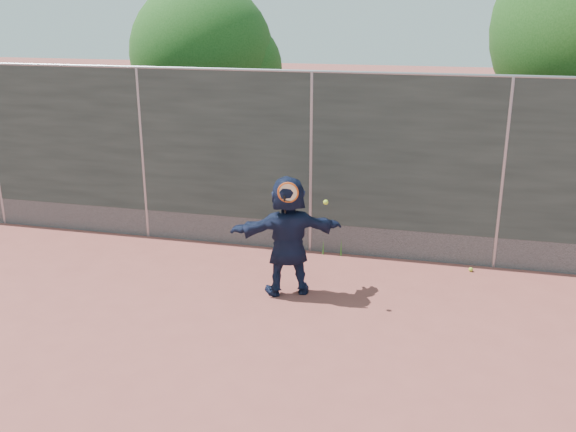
# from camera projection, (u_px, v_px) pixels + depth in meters

# --- Properties ---
(ground) EXTENTS (80.00, 80.00, 0.00)m
(ground) POSITION_uv_depth(u_px,v_px,m) (249.00, 352.00, 7.72)
(ground) COLOR #9E4C42
(ground) RESTS_ON ground
(player) EXTENTS (1.70, 1.12, 1.75)m
(player) POSITION_uv_depth(u_px,v_px,m) (288.00, 236.00, 9.09)
(player) COLOR #141D38
(player) RESTS_ON ground
(ball_ground) EXTENTS (0.07, 0.07, 0.07)m
(ball_ground) POSITION_uv_depth(u_px,v_px,m) (471.00, 269.00, 10.07)
(ball_ground) COLOR #ADD12E
(ball_ground) RESTS_ON ground
(fence) EXTENTS (20.00, 0.06, 3.03)m
(fence) POSITION_uv_depth(u_px,v_px,m) (311.00, 160.00, 10.46)
(fence) COLOR #38423D
(fence) RESTS_ON ground
(swing_action) EXTENTS (0.70, 0.13, 0.51)m
(swing_action) POSITION_uv_depth(u_px,v_px,m) (292.00, 195.00, 8.68)
(swing_action) COLOR #CE4C13
(swing_action) RESTS_ON ground
(tree_left) EXTENTS (3.15, 3.00, 4.53)m
(tree_left) POSITION_uv_depth(u_px,v_px,m) (210.00, 58.00, 13.50)
(tree_left) COLOR #382314
(tree_left) RESTS_ON ground
(weed_clump) EXTENTS (0.68, 0.07, 0.30)m
(weed_clump) POSITION_uv_depth(u_px,v_px,m) (326.00, 247.00, 10.73)
(weed_clump) COLOR #387226
(weed_clump) RESTS_ON ground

